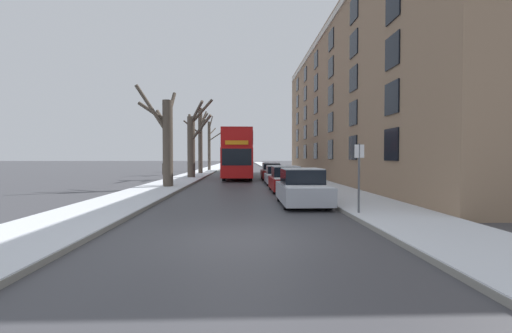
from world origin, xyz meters
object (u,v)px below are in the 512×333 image
(bare_tree_left_2, at_px, (200,139))
(bare_tree_left_3, at_px, (210,145))
(bare_tree_left_0, at_px, (166,138))
(oncoming_van, at_px, (230,162))
(street_sign_post, at_px, (359,175))
(parked_car_3, at_px, (271,172))
(pedestrian_left_sidewalk, at_px, (165,172))
(parked_car_0, at_px, (302,188))
(parked_car_2, at_px, (277,176))
(double_decker_bus, at_px, (238,152))
(bare_tree_left_1, at_px, (193,142))
(parked_car_1, at_px, (286,180))

(bare_tree_left_2, bearing_deg, bare_tree_left_3, 89.04)
(bare_tree_left_0, distance_m, oncoming_van, 24.07)
(street_sign_post, bearing_deg, bare_tree_left_3, 103.00)
(parked_car_3, bearing_deg, pedestrian_left_sidewalk, -134.67)
(bare_tree_left_3, bearing_deg, pedestrian_left_sidewalk, -90.76)
(bare_tree_left_0, xyz_separation_m, pedestrian_left_sidewalk, (-0.24, 0.80, -2.19))
(parked_car_0, bearing_deg, pedestrian_left_sidewalk, 131.79)
(oncoming_van, bearing_deg, pedestrian_left_sidewalk, -98.31)
(bare_tree_left_0, bearing_deg, parked_car_2, 22.77)
(street_sign_post, bearing_deg, double_decker_bus, 101.80)
(bare_tree_left_2, distance_m, double_decker_bus, 8.80)
(bare_tree_left_2, xyz_separation_m, parked_car_3, (7.43, -9.14, -3.38))
(double_decker_bus, distance_m, parked_car_0, 18.27)
(bare_tree_left_1, relative_size, double_decker_bus, 0.66)
(bare_tree_left_3, relative_size, double_decker_bus, 0.68)
(bare_tree_left_1, distance_m, bare_tree_left_2, 8.06)
(oncoming_van, bearing_deg, parked_car_1, -80.67)
(bare_tree_left_0, bearing_deg, pedestrian_left_sidewalk, 107.07)
(oncoming_van, distance_m, street_sign_post, 34.95)
(parked_car_1, height_order, oncoming_van, oncoming_van)
(bare_tree_left_1, bearing_deg, street_sign_post, -67.26)
(double_decker_bus, height_order, parked_car_2, double_decker_bus)
(parked_car_0, xyz_separation_m, parked_car_2, (-0.00, 10.82, -0.06))
(bare_tree_left_1, height_order, oncoming_van, bare_tree_left_1)
(bare_tree_left_0, bearing_deg, parked_car_1, -16.26)
(bare_tree_left_2, distance_m, oncoming_van, 7.44)
(pedestrian_left_sidewalk, height_order, street_sign_post, street_sign_post)
(bare_tree_left_2, distance_m, street_sign_post, 29.80)
(bare_tree_left_0, height_order, parked_car_0, bare_tree_left_0)
(bare_tree_left_1, xyz_separation_m, bare_tree_left_3, (-0.14, 17.18, 0.41))
(double_decker_bus, xyz_separation_m, parked_car_2, (2.99, -7.12, -1.84))
(bare_tree_left_3, xyz_separation_m, parked_car_1, (7.27, -28.95, -3.08))
(parked_car_3, distance_m, pedestrian_left_sidewalk, 10.84)
(parked_car_3, bearing_deg, street_sign_post, -85.88)
(bare_tree_left_3, distance_m, parked_car_1, 30.01)
(parked_car_2, relative_size, street_sign_post, 1.60)
(double_decker_bus, distance_m, parked_car_1, 12.85)
(bare_tree_left_1, bearing_deg, oncoming_van, 78.54)
(bare_tree_left_0, xyz_separation_m, parked_car_2, (7.37, 3.09, -2.55))
(double_decker_bus, bearing_deg, parked_car_2, -67.24)
(bare_tree_left_2, distance_m, parked_car_0, 26.65)
(parked_car_3, distance_m, street_sign_post, 19.26)
(bare_tree_left_1, distance_m, parked_car_0, 18.95)
(parked_car_1, xyz_separation_m, parked_car_3, (-0.00, 10.65, -0.00))
(double_decker_bus, bearing_deg, street_sign_post, -78.20)
(parked_car_2, bearing_deg, parked_car_1, -90.00)
(bare_tree_left_0, bearing_deg, bare_tree_left_2, 90.18)
(oncoming_van, bearing_deg, parked_car_3, -74.43)
(street_sign_post, bearing_deg, bare_tree_left_2, 107.27)
(double_decker_bus, relative_size, pedestrian_left_sidewalk, 6.11)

